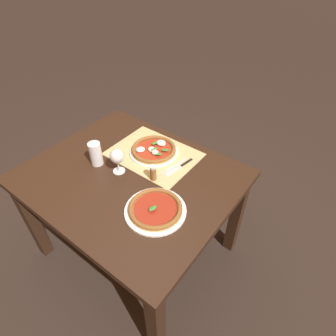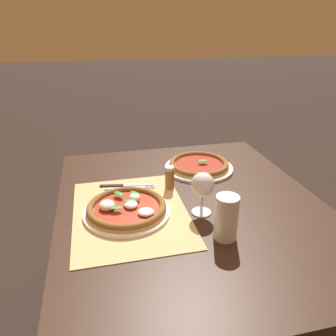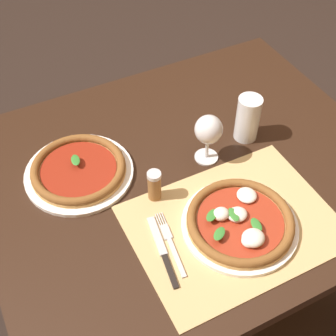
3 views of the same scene
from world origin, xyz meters
name	(u,v)px [view 2 (image 2 of 3)]	position (x,y,z in m)	size (l,w,h in m)	color
dining_table	(191,227)	(0.00, 0.00, 0.63)	(1.17, 0.97, 0.74)	black
paper_placemat	(130,212)	(0.01, -0.23, 0.74)	(0.52, 0.39, 0.00)	tan
pizza_near	(127,208)	(0.02, -0.24, 0.76)	(0.30, 0.30, 0.05)	white
pizza_far	(199,165)	(-0.29, 0.12, 0.76)	(0.31, 0.31, 0.04)	white
wine_glass	(203,186)	(0.07, 0.01, 0.85)	(0.08, 0.08, 0.16)	silver
pint_glass	(226,218)	(0.22, 0.04, 0.81)	(0.07, 0.07, 0.15)	silver
fork	(130,188)	(-0.16, -0.21, 0.75)	(0.04, 0.20, 0.00)	#B7B7BC
knife	(127,185)	(-0.19, -0.22, 0.75)	(0.05, 0.22, 0.01)	black
pepper_shaker	(170,178)	(-0.13, -0.05, 0.79)	(0.04, 0.04, 0.10)	brown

